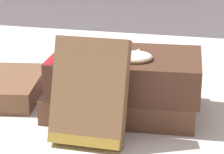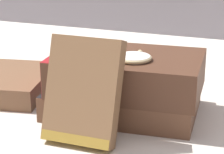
{
  "view_description": "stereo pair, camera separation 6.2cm",
  "coord_description": "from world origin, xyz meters",
  "px_view_note": "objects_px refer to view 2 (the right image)",
  "views": [
    {
      "loc": [
        0.13,
        -0.57,
        0.26
      ],
      "look_at": [
        -0.02,
        0.0,
        0.06
      ],
      "focal_mm": 75.0,
      "sensor_mm": 36.0,
      "label": 1
    },
    {
      "loc": [
        0.19,
        -0.55,
        0.26
      ],
      "look_at": [
        -0.02,
        0.0,
        0.06
      ],
      "focal_mm": 75.0,
      "sensor_mm": 36.0,
      "label": 2
    }
  ],
  "objects_px": {
    "pocket_watch": "(135,57)",
    "book_leaning_front": "(83,95)",
    "reading_glasses": "(105,75)",
    "book_flat_bottom": "(120,99)",
    "book_flat_top": "(123,72)"
  },
  "relations": [
    {
      "from": "pocket_watch",
      "to": "book_leaning_front",
      "type": "bearing_deg",
      "value": -114.3
    },
    {
      "from": "pocket_watch",
      "to": "reading_glasses",
      "type": "distance_m",
      "value": 0.2
    },
    {
      "from": "book_flat_bottom",
      "to": "book_flat_top",
      "type": "xyz_separation_m",
      "value": [
        0.01,
        -0.0,
        0.04
      ]
    },
    {
      "from": "book_flat_top",
      "to": "book_leaning_front",
      "type": "distance_m",
      "value": 0.1
    },
    {
      "from": "book_leaning_front",
      "to": "reading_glasses",
      "type": "distance_m",
      "value": 0.25
    },
    {
      "from": "pocket_watch",
      "to": "reading_glasses",
      "type": "xyz_separation_m",
      "value": [
        -0.1,
        0.15,
        -0.09
      ]
    },
    {
      "from": "book_flat_top",
      "to": "book_leaning_front",
      "type": "bearing_deg",
      "value": -105.23
    },
    {
      "from": "reading_glasses",
      "to": "book_flat_bottom",
      "type": "bearing_deg",
      "value": -57.87
    },
    {
      "from": "book_flat_bottom",
      "to": "book_flat_top",
      "type": "height_order",
      "value": "book_flat_top"
    },
    {
      "from": "book_leaning_front",
      "to": "pocket_watch",
      "type": "relative_size",
      "value": 2.51
    },
    {
      "from": "book_leaning_front",
      "to": "pocket_watch",
      "type": "xyz_separation_m",
      "value": [
        0.04,
        0.08,
        0.03
      ]
    },
    {
      "from": "book_flat_top",
      "to": "pocket_watch",
      "type": "height_order",
      "value": "pocket_watch"
    },
    {
      "from": "book_flat_bottom",
      "to": "reading_glasses",
      "type": "height_order",
      "value": "book_flat_bottom"
    },
    {
      "from": "book_flat_bottom",
      "to": "book_leaning_front",
      "type": "xyz_separation_m",
      "value": [
        -0.01,
        -0.1,
        0.04
      ]
    },
    {
      "from": "book_flat_bottom",
      "to": "book_flat_top",
      "type": "relative_size",
      "value": 1.03
    }
  ]
}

